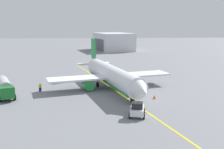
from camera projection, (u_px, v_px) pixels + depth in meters
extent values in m
plane|color=slate|center=(112.00, 88.00, 56.24)|extent=(400.00, 400.00, 0.00)
cylinder|color=white|center=(112.00, 75.00, 55.69)|extent=(25.86, 10.59, 3.80)
cube|color=#238C3D|center=(112.00, 80.00, 55.89)|extent=(24.29, 9.55, 1.06)
cone|color=white|center=(142.00, 91.00, 42.42)|extent=(4.43, 4.47, 3.64)
cone|color=white|center=(93.00, 63.00, 69.55)|extent=(5.70, 4.46, 3.23)
cube|color=#238C3D|center=(94.00, 49.00, 68.15)|extent=(3.18, 1.21, 5.20)
cube|color=white|center=(94.00, 64.00, 68.88)|extent=(4.57, 8.74, 0.24)
cube|color=white|center=(110.00, 76.00, 56.70)|extent=(11.77, 26.88, 0.36)
cylinder|color=#238C3D|center=(134.00, 81.00, 57.89)|extent=(3.65, 2.88, 2.10)
cylinder|color=#238C3D|center=(88.00, 85.00, 54.50)|extent=(3.65, 2.88, 2.10)
cylinder|color=#4C4C51|center=(133.00, 96.00, 46.07)|extent=(0.24, 0.24, 1.21)
cylinder|color=black|center=(132.00, 99.00, 46.18)|extent=(1.17, 0.68, 1.10)
cylinder|color=#4C4C51|center=(120.00, 80.00, 58.72)|extent=(0.24, 0.24, 1.21)
cylinder|color=black|center=(120.00, 83.00, 58.83)|extent=(1.17, 0.68, 1.10)
cylinder|color=#4C4C51|center=(98.00, 82.00, 57.02)|extent=(0.24, 0.24, 1.21)
cylinder|color=black|center=(98.00, 85.00, 57.14)|extent=(1.17, 0.68, 1.10)
cube|color=#2D2D33|center=(5.00, 92.00, 50.69)|extent=(10.29, 6.37, 0.30)
cube|color=#196B28|center=(7.00, 92.00, 46.44)|extent=(2.80, 3.00, 2.00)
cube|color=black|center=(8.00, 91.00, 45.58)|extent=(0.95, 1.90, 0.90)
cylinder|color=silver|center=(4.00, 84.00, 50.97)|extent=(7.64, 5.06, 2.30)
cylinder|color=black|center=(15.00, 97.00, 47.57)|extent=(1.15, 0.76, 1.10)
cylinder|color=black|center=(0.00, 99.00, 46.43)|extent=(1.15, 0.76, 1.10)
cylinder|color=black|center=(10.00, 89.00, 53.52)|extent=(1.15, 0.76, 1.10)
cube|color=silver|center=(137.00, 110.00, 39.40)|extent=(3.92, 2.67, 0.90)
cube|color=black|center=(137.00, 105.00, 38.75)|extent=(1.69, 1.84, 0.90)
cylinder|color=black|center=(131.00, 110.00, 40.88)|extent=(0.84, 0.45, 0.80)
cylinder|color=black|center=(144.00, 111.00, 40.62)|extent=(0.84, 0.45, 0.80)
cylinder|color=black|center=(130.00, 116.00, 38.35)|extent=(0.84, 0.45, 0.80)
cylinder|color=black|center=(144.00, 116.00, 38.09)|extent=(0.84, 0.45, 0.80)
cube|color=navy|center=(40.00, 89.00, 53.66)|extent=(0.53, 0.47, 0.85)
cube|color=yellow|center=(40.00, 86.00, 53.53)|extent=(0.62, 0.53, 0.60)
sphere|color=tan|center=(40.00, 84.00, 53.44)|extent=(0.24, 0.24, 0.24)
cone|color=#F2590F|center=(154.00, 97.00, 48.42)|extent=(0.61, 0.61, 0.67)
cube|color=silver|center=(113.00, 42.00, 136.68)|extent=(26.60, 21.21, 8.76)
cube|color=#4C515B|center=(99.00, 45.00, 134.40)|extent=(15.77, 4.47, 5.78)
cube|color=yellow|center=(112.00, 88.00, 56.23)|extent=(67.64, 19.16, 0.01)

